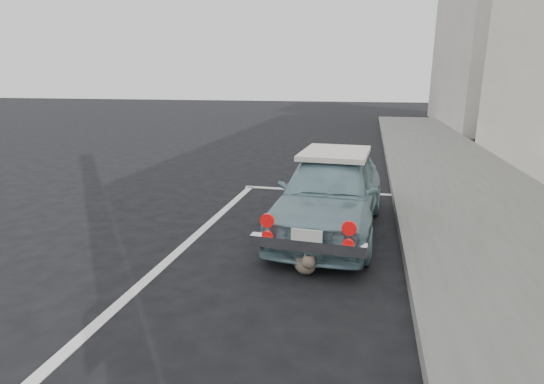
{
  "coord_description": "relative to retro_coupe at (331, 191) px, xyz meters",
  "views": [
    {
      "loc": [
        1.32,
        -1.34,
        2.08
      ],
      "look_at": [
        0.22,
        3.49,
        0.75
      ],
      "focal_mm": 28.0,
      "sensor_mm": 36.0,
      "label": 1
    }
  ],
  "objects": [
    {
      "name": "pline_side",
      "position": [
        -1.75,
        -1.39,
        -0.56
      ],
      "size": [
        0.12,
        7.0,
        0.01
      ],
      "primitive_type": "cube",
      "color": "silver",
      "rests_on": "ground"
    },
    {
      "name": "cat",
      "position": [
        -0.13,
        -1.46,
        -0.43
      ],
      "size": [
        0.37,
        0.54,
        0.3
      ],
      "rotation": [
        0.0,
        0.0,
        0.38
      ],
      "color": "#62584A",
      "rests_on": "ground"
    },
    {
      "name": "retro_coupe",
      "position": [
        0.0,
        0.0,
        0.0
      ],
      "size": [
        1.51,
        3.34,
        1.11
      ],
      "rotation": [
        0.0,
        0.0,
        -0.06
      ],
      "color": "#7B9FAA",
      "rests_on": "ground"
    },
    {
      "name": "building_far",
      "position": [
        5.5,
        15.61,
        3.44
      ],
      "size": [
        3.5,
        10.0,
        8.0
      ],
      "primitive_type": "cube",
      "color": "#B5ADA4",
      "rests_on": "ground"
    },
    {
      "name": "pline_front",
      "position": [
        -0.35,
        2.11,
        -0.56
      ],
      "size": [
        3.0,
        0.12,
        0.01
      ],
      "primitive_type": "cube",
      "color": "silver",
      "rests_on": "ground"
    }
  ]
}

